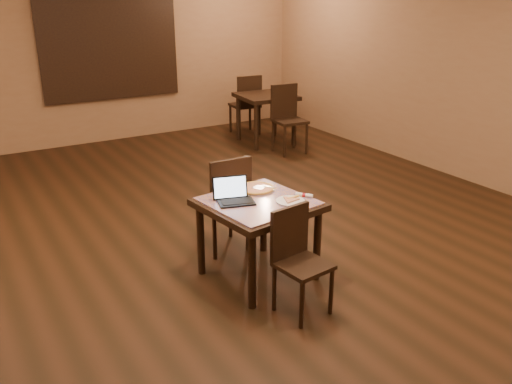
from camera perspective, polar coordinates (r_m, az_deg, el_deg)
ground at (r=5.49m, az=-3.23°, el=-6.86°), size 10.00×10.00×0.00m
wall_back at (r=9.64m, az=-18.01°, el=13.58°), size 8.00×0.02×3.00m
wall_right at (r=7.67m, az=24.46°, el=11.14°), size 0.02×10.00×3.00m
mural at (r=9.72m, az=-15.06°, el=14.22°), size 2.34×0.05×1.64m
tiled_table at (r=4.86m, az=0.25°, el=-2.01°), size 1.04×1.04×0.76m
chair_main_near at (r=4.45m, az=4.35°, el=-6.55°), size 0.43×0.43×0.89m
chair_main_far at (r=5.38m, az=-3.15°, el=-0.73°), size 0.44×0.44×1.01m
laptop at (r=4.79m, az=-2.42°, el=-0.34°), size 0.36×0.33×0.21m
plate at (r=4.79m, az=3.62°, el=-0.97°), size 0.26×0.26×0.01m
pizza_slice at (r=4.78m, az=3.63°, el=-0.81°), size 0.20×0.20×0.02m
pizza_pan at (r=5.07m, az=-0.00°, el=0.27°), size 0.36×0.36×0.01m
pizza_whole at (r=5.06m, az=-0.00°, el=0.42°), size 0.33×0.33×0.02m
spatula at (r=5.05m, az=0.31°, el=0.49°), size 0.21×0.27×0.01m
napkin_roll at (r=4.91m, az=5.09°, el=-0.31°), size 0.13×0.15×0.04m
other_table_a at (r=9.35m, az=1.06°, el=9.37°), size 0.97×0.97×0.84m
other_table_a_chair_near at (r=8.86m, az=3.30°, el=8.14°), size 0.51×0.51×1.08m
other_table_a_chair_far at (r=9.89m, az=-0.96°, el=9.50°), size 0.51×0.51×1.08m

